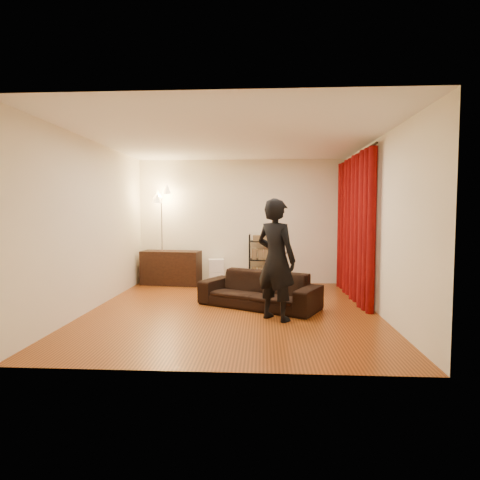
# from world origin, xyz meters

# --- Properties ---
(floor) EXTENTS (5.00, 5.00, 0.00)m
(floor) POSITION_xyz_m (0.00, 0.00, 0.00)
(floor) COLOR #994C18
(floor) RESTS_ON ground
(ceiling) EXTENTS (5.00, 5.00, 0.00)m
(ceiling) POSITION_xyz_m (0.00, 0.00, 2.70)
(ceiling) COLOR white
(ceiling) RESTS_ON ground
(wall_back) EXTENTS (5.00, 0.00, 5.00)m
(wall_back) POSITION_xyz_m (0.00, 2.50, 1.35)
(wall_back) COLOR white
(wall_back) RESTS_ON ground
(wall_front) EXTENTS (5.00, 0.00, 5.00)m
(wall_front) POSITION_xyz_m (0.00, -2.50, 1.35)
(wall_front) COLOR white
(wall_front) RESTS_ON ground
(wall_left) EXTENTS (0.00, 5.00, 5.00)m
(wall_left) POSITION_xyz_m (-2.25, 0.00, 1.35)
(wall_left) COLOR white
(wall_left) RESTS_ON ground
(wall_right) EXTENTS (0.00, 5.00, 5.00)m
(wall_right) POSITION_xyz_m (2.25, 0.00, 1.35)
(wall_right) COLOR white
(wall_right) RESTS_ON ground
(curtain_rod) EXTENTS (0.04, 2.65, 0.04)m
(curtain_rod) POSITION_xyz_m (2.15, 1.12, 2.58)
(curtain_rod) COLOR black
(curtain_rod) RESTS_ON wall_right
(curtain) EXTENTS (0.22, 2.65, 2.55)m
(curtain) POSITION_xyz_m (2.13, 1.12, 1.28)
(curtain) COLOR #650805
(curtain) RESTS_ON ground
(sofa) EXTENTS (2.09, 1.57, 0.57)m
(sofa) POSITION_xyz_m (0.42, 0.23, 0.29)
(sofa) COLOR black
(sofa) RESTS_ON ground
(person) EXTENTS (0.76, 0.73, 1.76)m
(person) POSITION_xyz_m (0.67, -0.54, 0.88)
(person) COLOR black
(person) RESTS_ON ground
(media_cabinet) EXTENTS (1.29, 0.61, 0.73)m
(media_cabinet) POSITION_xyz_m (-1.49, 2.16, 0.36)
(media_cabinet) COLOR black
(media_cabinet) RESTS_ON ground
(storage_boxes) EXTENTS (0.37, 0.31, 0.54)m
(storage_boxes) POSITION_xyz_m (-0.53, 2.31, 0.27)
(storage_boxes) COLOR white
(storage_boxes) RESTS_ON ground
(wire_shelf) EXTENTS (0.59, 0.51, 1.08)m
(wire_shelf) POSITION_xyz_m (0.44, 2.26, 0.54)
(wire_shelf) COLOR black
(wire_shelf) RESTS_ON ground
(floor_lamp) EXTENTS (0.41, 0.41, 2.06)m
(floor_lamp) POSITION_xyz_m (-1.70, 2.20, 1.03)
(floor_lamp) COLOR silver
(floor_lamp) RESTS_ON ground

